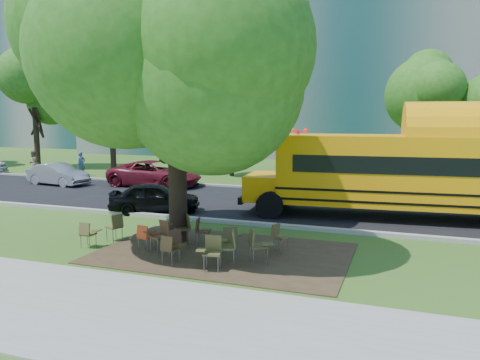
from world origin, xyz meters
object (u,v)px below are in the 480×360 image
at_px(chair_12, 278,235).
at_px(chair_0, 88,232).
at_px(chair_4, 170,247).
at_px(chair_5, 212,249).
at_px(chair_11, 230,238).
at_px(school_bus, 434,172).
at_px(chair_2, 173,240).
at_px(main_tree, 175,62).
at_px(chair_3, 160,233).
at_px(chair_7, 257,243).
at_px(pedestrian_b, 33,163).
at_px(chair_8, 116,224).
at_px(black_car, 155,198).
at_px(pedestrian_a, 81,164).
at_px(chair_9, 184,225).
at_px(chair_1, 145,235).
at_px(chair_6, 229,244).
at_px(bg_car_silver, 58,174).
at_px(bg_car_red, 155,174).
at_px(chair_10, 202,229).

bearing_deg(chair_12, chair_0, -54.07).
bearing_deg(chair_4, chair_5, 7.64).
relative_size(chair_5, chair_11, 1.03).
xyz_separation_m(school_bus, chair_11, (-5.42, -6.71, -1.28)).
height_order(chair_2, chair_4, chair_2).
distance_m(main_tree, chair_3, 5.03).
xyz_separation_m(chair_7, pedestrian_b, (-19.70, 13.07, 0.22)).
distance_m(chair_3, chair_12, 3.35).
relative_size(chair_8, pedestrian_b, 0.53).
xyz_separation_m(black_car, pedestrian_a, (-10.37, 8.58, 0.18)).
bearing_deg(chair_5, chair_9, -61.47).
bearing_deg(chair_7, chair_8, -130.29).
relative_size(chair_1, black_car, 0.21).
xyz_separation_m(main_tree, chair_6, (2.32, -1.65, -4.86)).
xyz_separation_m(chair_1, chair_12, (3.60, 1.22, 0.02)).
xyz_separation_m(main_tree, bg_car_silver, (-11.84, 8.38, -4.82)).
xyz_separation_m(chair_8, chair_9, (2.11, 0.44, 0.04)).
height_order(chair_2, chair_9, chair_9).
bearing_deg(chair_9, pedestrian_b, 17.47).
bearing_deg(chair_3, chair_9, -75.15).
bearing_deg(chair_12, chair_1, -51.10).
relative_size(chair_3, chair_8, 1.07).
xyz_separation_m(chair_2, black_car, (-3.62, 5.29, 0.09)).
height_order(chair_7, bg_car_red, bg_car_red).
xyz_separation_m(chair_5, chair_8, (-3.90, 1.59, -0.02)).
height_order(chair_12, black_car, black_car).
bearing_deg(pedestrian_b, chair_11, 45.65).
distance_m(chair_9, pedestrian_a, 18.35).
distance_m(chair_7, black_car, 7.75).
height_order(school_bus, pedestrian_a, school_bus).
height_order(chair_4, black_car, black_car).
height_order(chair_5, bg_car_silver, bg_car_silver).
xyz_separation_m(chair_1, chair_5, (2.46, -0.94, 0.08)).
xyz_separation_m(chair_12, pedestrian_b, (-19.91, 11.73, 0.31)).
height_order(chair_2, chair_11, chair_11).
bearing_deg(bg_car_silver, chair_3, -121.00).
bearing_deg(chair_2, pedestrian_a, 76.70).
height_order(chair_9, bg_car_red, bg_car_red).
xyz_separation_m(chair_0, chair_2, (2.87, -0.11, 0.04)).
distance_m(main_tree, bg_car_red, 12.63).
xyz_separation_m(chair_4, pedestrian_b, (-17.59, 13.86, 0.32)).
height_order(chair_6, chair_10, chair_6).
relative_size(chair_7, black_car, 0.27).
bearing_deg(bg_car_red, chair_0, -158.97).
relative_size(chair_12, pedestrian_a, 0.51).
bearing_deg(chair_12, chair_10, -65.54).
bearing_deg(main_tree, chair_11, -24.36).
relative_size(school_bus, chair_10, 15.52).
bearing_deg(school_bus, black_car, -173.05).
height_order(main_tree, black_car, main_tree).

